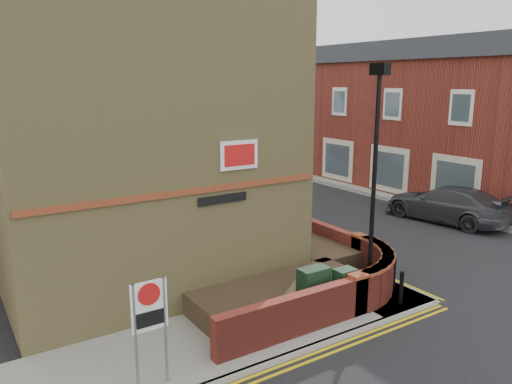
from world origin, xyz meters
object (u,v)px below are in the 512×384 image
(lamppost, at_px, (374,183))
(utility_cabinet_large, at_px, (313,290))
(silver_car_near, at_px, (257,202))
(zone_sign, at_px, (150,315))

(lamppost, bearing_deg, utility_cabinet_large, 176.99)
(lamppost, bearing_deg, silver_car_near, 77.12)
(lamppost, distance_m, utility_cabinet_large, 3.24)
(zone_sign, bearing_deg, utility_cabinet_large, 9.69)
(utility_cabinet_large, height_order, silver_car_near, silver_car_near)
(zone_sign, bearing_deg, silver_car_near, 47.70)
(lamppost, height_order, zone_sign, lamppost)
(utility_cabinet_large, bearing_deg, lamppost, -3.01)
(zone_sign, height_order, silver_car_near, zone_sign)
(zone_sign, distance_m, silver_car_near, 12.81)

